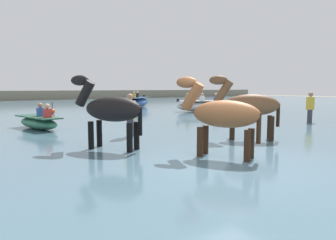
{
  "coord_description": "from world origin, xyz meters",
  "views": [
    {
      "loc": [
        -4.4,
        -4.2,
        1.8
      ],
      "look_at": [
        0.69,
        3.4,
        0.84
      ],
      "focal_mm": 32.8,
      "sensor_mm": 36.0,
      "label": 1
    }
  ],
  "objects_px": {
    "horse_lead_bay": "(249,107)",
    "horse_trailing_chestnut": "(222,116)",
    "horse_flank_black": "(110,111)",
    "boat_mid_outer": "(137,102)",
    "boat_mid_channel": "(202,106)",
    "boat_distant_east": "(39,122)",
    "channel_buoy": "(52,111)",
    "person_onlooker_left": "(310,110)",
    "person_wading_mid": "(130,119)"
  },
  "relations": [
    {
      "from": "boat_mid_outer",
      "to": "boat_mid_channel",
      "type": "bearing_deg",
      "value": -77.51
    },
    {
      "from": "boat_mid_channel",
      "to": "boat_mid_outer",
      "type": "bearing_deg",
      "value": 102.49
    },
    {
      "from": "boat_mid_channel",
      "to": "person_wading_mid",
      "type": "bearing_deg",
      "value": -141.9
    },
    {
      "from": "horse_lead_bay",
      "to": "person_wading_mid",
      "type": "bearing_deg",
      "value": 137.71
    },
    {
      "from": "horse_trailing_chestnut",
      "to": "boat_mid_channel",
      "type": "bearing_deg",
      "value": 51.76
    },
    {
      "from": "horse_flank_black",
      "to": "channel_buoy",
      "type": "relative_size",
      "value": 3.18
    },
    {
      "from": "boat_mid_channel",
      "to": "person_onlooker_left",
      "type": "xyz_separation_m",
      "value": [
        -0.1,
        -7.24,
        0.18
      ]
    },
    {
      "from": "person_onlooker_left",
      "to": "horse_flank_black",
      "type": "bearing_deg",
      "value": -175.87
    },
    {
      "from": "horse_lead_bay",
      "to": "person_onlooker_left",
      "type": "height_order",
      "value": "horse_lead_bay"
    },
    {
      "from": "horse_flank_black",
      "to": "channel_buoy",
      "type": "distance_m",
      "value": 11.32
    },
    {
      "from": "horse_trailing_chestnut",
      "to": "horse_lead_bay",
      "type": "bearing_deg",
      "value": 29.12
    },
    {
      "from": "person_onlooker_left",
      "to": "channel_buoy",
      "type": "bearing_deg",
      "value": 127.63
    },
    {
      "from": "boat_mid_outer",
      "to": "person_onlooker_left",
      "type": "xyz_separation_m",
      "value": [
        1.23,
        -13.28,
        0.15
      ]
    },
    {
      "from": "person_onlooker_left",
      "to": "boat_distant_east",
      "type": "bearing_deg",
      "value": 157.76
    },
    {
      "from": "horse_flank_black",
      "to": "boat_mid_outer",
      "type": "xyz_separation_m",
      "value": [
        8.17,
        13.96,
        -0.54
      ]
    },
    {
      "from": "boat_distant_east",
      "to": "boat_mid_channel",
      "type": "relative_size",
      "value": 0.73
    },
    {
      "from": "horse_lead_bay",
      "to": "boat_mid_outer",
      "type": "xyz_separation_m",
      "value": [
        4.37,
        14.84,
        -0.56
      ]
    },
    {
      "from": "horse_lead_bay",
      "to": "horse_flank_black",
      "type": "distance_m",
      "value": 3.91
    },
    {
      "from": "channel_buoy",
      "to": "boat_mid_outer",
      "type": "bearing_deg",
      "value": 21.62
    },
    {
      "from": "boat_mid_channel",
      "to": "person_wading_mid",
      "type": "distance_m",
      "value": 10.5
    },
    {
      "from": "boat_distant_east",
      "to": "person_onlooker_left",
      "type": "distance_m",
      "value": 10.92
    },
    {
      "from": "horse_trailing_chestnut",
      "to": "person_onlooker_left",
      "type": "bearing_deg",
      "value": 19.65
    },
    {
      "from": "horse_flank_black",
      "to": "boat_mid_channel",
      "type": "distance_m",
      "value": 12.39
    },
    {
      "from": "horse_flank_black",
      "to": "boat_mid_channel",
      "type": "relative_size",
      "value": 0.6
    },
    {
      "from": "horse_trailing_chestnut",
      "to": "boat_mid_outer",
      "type": "bearing_deg",
      "value": 67.77
    },
    {
      "from": "horse_trailing_chestnut",
      "to": "boat_mid_outer",
      "type": "height_order",
      "value": "horse_trailing_chestnut"
    },
    {
      "from": "horse_flank_black",
      "to": "person_wading_mid",
      "type": "relative_size",
      "value": 1.3
    },
    {
      "from": "boat_distant_east",
      "to": "horse_flank_black",
      "type": "bearing_deg",
      "value": -81.76
    },
    {
      "from": "boat_mid_channel",
      "to": "boat_distant_east",
      "type": "bearing_deg",
      "value": -163.04
    },
    {
      "from": "boat_distant_east",
      "to": "boat_mid_outer",
      "type": "bearing_deg",
      "value": 45.88
    },
    {
      "from": "horse_trailing_chestnut",
      "to": "boat_mid_outer",
      "type": "xyz_separation_m",
      "value": [
        6.57,
        16.06,
        -0.5
      ]
    },
    {
      "from": "boat_distant_east",
      "to": "channel_buoy",
      "type": "bearing_deg",
      "value": 72.88
    },
    {
      "from": "horse_lead_bay",
      "to": "horse_trailing_chestnut",
      "type": "distance_m",
      "value": 2.51
    },
    {
      "from": "horse_trailing_chestnut",
      "to": "person_onlooker_left",
      "type": "distance_m",
      "value": 8.29
    },
    {
      "from": "horse_trailing_chestnut",
      "to": "channel_buoy",
      "type": "relative_size",
      "value": 3.08
    },
    {
      "from": "person_onlooker_left",
      "to": "channel_buoy",
      "type": "distance_m",
      "value": 13.32
    },
    {
      "from": "boat_mid_channel",
      "to": "horse_lead_bay",
      "type": "bearing_deg",
      "value": -122.95
    },
    {
      "from": "horse_trailing_chestnut",
      "to": "horse_flank_black",
      "type": "xyz_separation_m",
      "value": [
        -1.61,
        2.11,
        0.04
      ]
    },
    {
      "from": "horse_flank_black",
      "to": "boat_mid_outer",
      "type": "distance_m",
      "value": 16.18
    },
    {
      "from": "boat_distant_east",
      "to": "person_wading_mid",
      "type": "distance_m",
      "value": 3.9
    },
    {
      "from": "person_onlooker_left",
      "to": "person_wading_mid",
      "type": "xyz_separation_m",
      "value": [
        -8.16,
        0.76,
        0.0
      ]
    },
    {
      "from": "boat_mid_outer",
      "to": "horse_lead_bay",
      "type": "bearing_deg",
      "value": -106.41
    },
    {
      "from": "horse_lead_bay",
      "to": "horse_trailing_chestnut",
      "type": "height_order",
      "value": "horse_lead_bay"
    },
    {
      "from": "channel_buoy",
      "to": "horse_lead_bay",
      "type": "bearing_deg",
      "value": -78.22
    },
    {
      "from": "person_wading_mid",
      "to": "boat_distant_east",
      "type": "bearing_deg",
      "value": 120.0
    },
    {
      "from": "horse_lead_bay",
      "to": "boat_mid_channel",
      "type": "height_order",
      "value": "horse_lead_bay"
    },
    {
      "from": "boat_mid_outer",
      "to": "person_wading_mid",
      "type": "xyz_separation_m",
      "value": [
        -6.93,
        -12.51,
        0.15
      ]
    },
    {
      "from": "horse_trailing_chestnut",
      "to": "person_wading_mid",
      "type": "bearing_deg",
      "value": 95.81
    },
    {
      "from": "boat_distant_east",
      "to": "horse_lead_bay",
      "type": "bearing_deg",
      "value": -51.67
    },
    {
      "from": "person_onlooker_left",
      "to": "person_wading_mid",
      "type": "relative_size",
      "value": 1.0
    }
  ]
}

